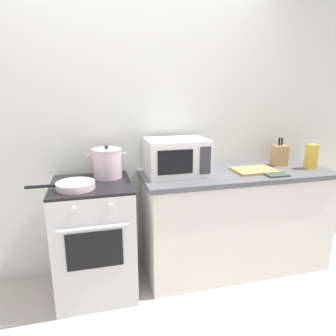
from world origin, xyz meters
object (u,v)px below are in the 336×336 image
(stock_pot, at_px, (107,163))
(cutting_board, at_px, (254,170))
(frying_pan, at_px, (75,185))
(oven_mitt, at_px, (276,174))
(microwave, at_px, (176,157))
(knife_block, at_px, (279,155))
(pasta_box, at_px, (311,156))
(stove, at_px, (95,238))

(stock_pot, bearing_deg, cutting_board, -5.89)
(frying_pan, bearing_deg, oven_mitt, -1.78)
(microwave, relative_size, cutting_board, 1.39)
(knife_block, xyz_separation_m, oven_mitt, (-0.23, -0.30, -0.09))
(stock_pot, distance_m, pasta_box, 1.80)
(stock_pot, relative_size, cutting_board, 0.89)
(frying_pan, xyz_separation_m, microwave, (0.81, 0.19, 0.12))
(microwave, distance_m, knife_block, 1.02)
(stove, bearing_deg, oven_mitt, -6.08)
(stove, relative_size, frying_pan, 1.94)
(knife_block, bearing_deg, stove, -175.31)
(microwave, height_order, cutting_board, microwave)
(stove, height_order, frying_pan, frying_pan)
(frying_pan, height_order, microwave, microwave)
(stock_pot, height_order, microwave, microwave)
(stove, bearing_deg, pasta_box, -0.86)
(stove, xyz_separation_m, cutting_board, (1.39, 0.00, 0.47))
(cutting_board, distance_m, knife_block, 0.37)
(cutting_board, xyz_separation_m, knife_block, (0.33, 0.14, 0.09))
(pasta_box, bearing_deg, cutting_board, 176.84)
(cutting_board, bearing_deg, knife_block, 22.76)
(cutting_board, bearing_deg, stove, -179.95)
(stove, height_order, pasta_box, pasta_box)
(frying_pan, relative_size, cutting_board, 1.32)
(stove, height_order, microwave, microwave)
(microwave, xyz_separation_m, knife_block, (1.02, 0.06, -0.05))
(stove, bearing_deg, cutting_board, 0.05)
(microwave, xyz_separation_m, cutting_board, (0.69, -0.08, -0.14))
(cutting_board, relative_size, knife_block, 1.37)
(stove, bearing_deg, frying_pan, -135.83)
(microwave, bearing_deg, frying_pan, -166.94)
(oven_mitt, bearing_deg, knife_block, 52.78)
(microwave, bearing_deg, oven_mitt, -16.72)
(stove, distance_m, knife_block, 1.81)
(cutting_board, relative_size, oven_mitt, 2.00)
(stock_pot, height_order, oven_mitt, stock_pot)
(cutting_board, height_order, oven_mitt, cutting_board)
(stove, relative_size, stock_pot, 2.89)
(frying_pan, xyz_separation_m, knife_block, (1.83, 0.25, 0.07))
(cutting_board, relative_size, pasta_box, 1.64)
(microwave, relative_size, knife_block, 1.90)
(stove, xyz_separation_m, oven_mitt, (1.49, -0.16, 0.47))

